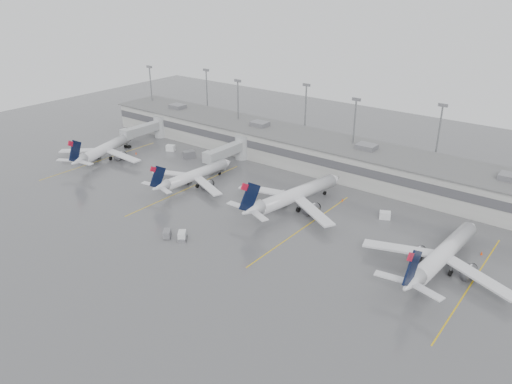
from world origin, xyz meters
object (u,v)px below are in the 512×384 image
Objects in this scene: jet_mid_right at (293,195)px; baggage_tug at (182,237)px; jet_far_right at (442,255)px; jet_far_left at (104,149)px; jet_mid_left at (193,175)px.

baggage_tug is at bearing -99.80° from jet_mid_right.
baggage_tug is at bearing -151.82° from jet_far_right.
jet_far_left is 1.07× the size of jet_mid_left.
jet_far_right is (98.89, -0.10, 0.18)m from jet_far_left.
jet_mid_right reaches higher than jet_mid_left.
jet_mid_left is 28.73m from baggage_tug.
jet_far_right is 9.89× the size of baggage_tug.
baggage_tug is at bearing -39.06° from jet_far_left.
jet_mid_right is 28.29m from baggage_tug.
jet_mid_right reaches higher than jet_far_right.
jet_far_right is at bearing -17.57° from jet_far_left.
jet_far_right reaches higher than jet_far_left.
jet_far_left is 98.89m from jet_far_right.
jet_mid_left reaches higher than baggage_tug.
jet_far_left is at bearing 120.14° from baggage_tug.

